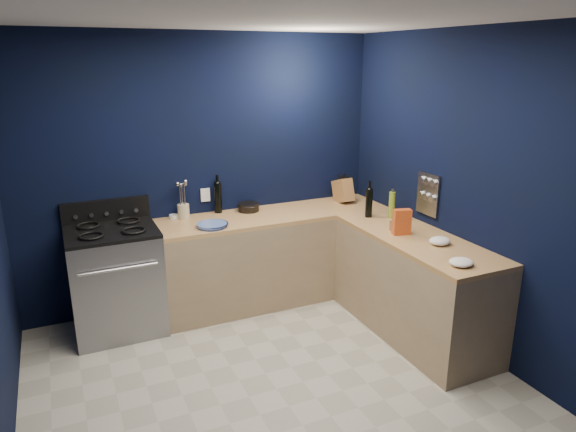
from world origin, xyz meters
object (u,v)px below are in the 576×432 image
gas_range (116,282)px  crouton_bag (402,222)px  utensil_crock (183,211)px  knife_block (343,191)px  plate_stack (212,225)px

gas_range → crouton_bag: bearing=-24.1°
utensil_crock → crouton_bag: size_ratio=0.62×
knife_block → utensil_crock: bearing=174.4°
utensil_crock → knife_block: (1.67, -0.11, 0.05)m
gas_range → utensil_crock: size_ratio=6.63×
plate_stack → knife_block: bearing=9.4°
knife_block → crouton_bag: bearing=-95.7°
utensil_crock → knife_block: 1.68m
utensil_crock → gas_range: bearing=-162.2°
plate_stack → utensil_crock: bearing=114.7°
knife_block → crouton_bag: (-0.08, -1.13, -0.01)m
knife_block → crouton_bag: size_ratio=1.08×
plate_stack → knife_block: (1.51, 0.25, 0.10)m
plate_stack → crouton_bag: crouton_bag is taller
gas_range → knife_block: knife_block is taller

